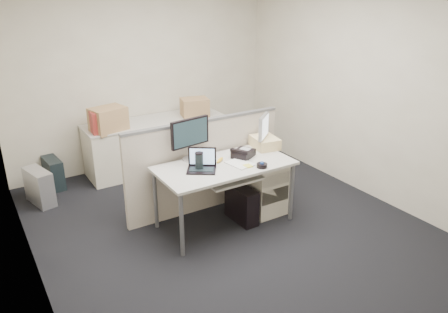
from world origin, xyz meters
TOP-DOWN VIEW (x-y plane):
  - floor at (0.00, 0.00)m, footprint 4.00×4.50m
  - wall_back at (0.00, 2.25)m, footprint 4.00×0.02m
  - wall_front at (0.00, -2.25)m, footprint 4.00×0.02m
  - wall_left at (-2.00, 0.00)m, footprint 0.02×4.50m
  - wall_right at (2.00, 0.00)m, footprint 0.02×4.50m
  - desk at (0.00, 0.00)m, footprint 1.50×0.75m
  - keyboard_tray at (0.00, -0.18)m, footprint 0.62×0.32m
  - drawer_pedestal at (0.55, 0.05)m, footprint 0.40×0.55m
  - cubicle_partition at (0.00, 0.45)m, footprint 2.00×0.06m
  - back_counter at (0.00, 1.93)m, footprint 2.00×0.60m
  - monitor_main at (-0.25, 0.32)m, footprint 0.50×0.25m
  - monitor_small at (0.65, 0.18)m, footprint 0.36×0.34m
  - laptop at (-0.30, -0.02)m, footprint 0.37×0.35m
  - trackball at (0.30, -0.28)m, footprint 0.13×0.13m
  - desk_phone at (0.30, 0.08)m, footprint 0.31×0.29m
  - paper_stack at (0.15, -0.08)m, footprint 0.26×0.31m
  - sticky_pad at (0.18, -0.18)m, footprint 0.09×0.09m
  - travel_mug at (-0.30, 0.02)m, footprint 0.10×0.10m
  - banana at (0.00, 0.10)m, footprint 0.15×0.13m
  - cellphone at (-0.15, 0.05)m, footprint 0.07×0.10m
  - manila_folders at (0.69, 0.20)m, footprint 0.32×0.38m
  - keyboard at (0.05, -0.14)m, footprint 0.44×0.19m
  - pc_tower_desk at (0.20, -0.05)m, footprint 0.19×0.45m
  - pc_tower_spare_dark at (-1.45, 2.03)m, footprint 0.21×0.45m
  - pc_tower_spare_silver at (-1.70, 1.63)m, footprint 0.30×0.51m
  - cardboard_box_left at (-0.70, 1.81)m, footprint 0.50×0.42m
  - cardboard_box_right at (0.60, 1.81)m, footprint 0.45×0.39m
  - red_binder at (-0.90, 1.83)m, footprint 0.09×0.34m

SIDE VIEW (x-z plane):
  - floor at x=0.00m, z-range -0.01..0.00m
  - pc_tower_spare_dark at x=-1.45m, z-range 0.00..0.40m
  - pc_tower_desk at x=0.20m, z-range 0.00..0.42m
  - pc_tower_spare_silver at x=-1.70m, z-range 0.00..0.44m
  - drawer_pedestal at x=0.55m, z-range 0.00..0.65m
  - back_counter at x=0.00m, z-range 0.00..0.72m
  - cubicle_partition at x=0.00m, z-range 0.00..1.10m
  - keyboard_tray at x=0.00m, z-range 0.61..0.63m
  - keyboard at x=0.05m, z-range 0.63..0.65m
  - desk at x=0.00m, z-range 0.30..1.03m
  - paper_stack at x=0.15m, z-range 0.73..0.74m
  - cellphone at x=-0.15m, z-range 0.73..0.74m
  - sticky_pad at x=0.18m, z-range 0.73..0.74m
  - banana at x=0.00m, z-range 0.73..0.77m
  - trackball at x=0.30m, z-range 0.73..0.77m
  - desk_phone at x=0.30m, z-range 0.73..0.81m
  - manila_folders at x=0.69m, z-range 0.73..0.86m
  - travel_mug at x=-0.30m, z-range 0.73..0.91m
  - laptop at x=-0.30m, z-range 0.73..0.96m
  - cardboard_box_right at x=0.60m, z-range 0.72..1.00m
  - red_binder at x=-0.90m, z-range 0.72..1.03m
  - cardboard_box_left at x=-0.70m, z-range 0.72..1.05m
  - monitor_small at x=0.65m, z-range 0.73..1.14m
  - monitor_main at x=-0.25m, z-range 0.73..1.21m
  - wall_back at x=0.00m, z-range 0.00..2.70m
  - wall_front at x=0.00m, z-range 0.00..2.70m
  - wall_left at x=-2.00m, z-range 0.00..2.70m
  - wall_right at x=2.00m, z-range 0.00..2.70m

